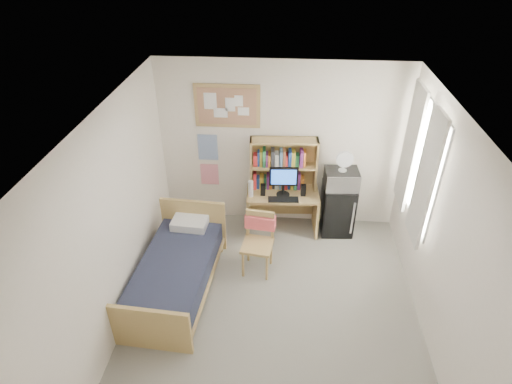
# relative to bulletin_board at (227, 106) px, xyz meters

# --- Properties ---
(floor) EXTENTS (3.60, 4.20, 0.02)m
(floor) POSITION_rel_bulletin_board_xyz_m (0.78, -2.08, -1.93)
(floor) COLOR gray
(floor) RESTS_ON ground
(ceiling) EXTENTS (3.60, 4.20, 0.02)m
(ceiling) POSITION_rel_bulletin_board_xyz_m (0.78, -2.08, 0.68)
(ceiling) COLOR white
(ceiling) RESTS_ON wall_back
(wall_back) EXTENTS (3.60, 0.04, 2.60)m
(wall_back) POSITION_rel_bulletin_board_xyz_m (0.78, 0.02, -0.62)
(wall_back) COLOR white
(wall_back) RESTS_ON floor
(wall_left) EXTENTS (0.04, 4.20, 2.60)m
(wall_left) POSITION_rel_bulletin_board_xyz_m (-1.02, -2.08, -0.62)
(wall_left) COLOR white
(wall_left) RESTS_ON floor
(wall_right) EXTENTS (0.04, 4.20, 2.60)m
(wall_right) POSITION_rel_bulletin_board_xyz_m (2.58, -2.08, -0.62)
(wall_right) COLOR white
(wall_right) RESTS_ON floor
(window_unit) EXTENTS (0.10, 1.40, 1.70)m
(window_unit) POSITION_rel_bulletin_board_xyz_m (2.53, -0.88, -0.32)
(window_unit) COLOR white
(window_unit) RESTS_ON wall_right
(curtain_left) EXTENTS (0.04, 0.55, 1.70)m
(curtain_left) POSITION_rel_bulletin_board_xyz_m (2.50, -1.28, -0.32)
(curtain_left) COLOR silver
(curtain_left) RESTS_ON wall_right
(curtain_right) EXTENTS (0.04, 0.55, 1.70)m
(curtain_right) POSITION_rel_bulletin_board_xyz_m (2.50, -0.48, -0.32)
(curtain_right) COLOR silver
(curtain_right) RESTS_ON wall_right
(bulletin_board) EXTENTS (0.94, 0.03, 0.64)m
(bulletin_board) POSITION_rel_bulletin_board_xyz_m (0.00, 0.00, 0.00)
(bulletin_board) COLOR tan
(bulletin_board) RESTS_ON wall_back
(poster_wave) EXTENTS (0.30, 0.01, 0.42)m
(poster_wave) POSITION_rel_bulletin_board_xyz_m (-0.32, 0.01, -0.67)
(poster_wave) COLOR #264F99
(poster_wave) RESTS_ON wall_back
(poster_japan) EXTENTS (0.28, 0.01, 0.36)m
(poster_japan) POSITION_rel_bulletin_board_xyz_m (-0.32, 0.01, -1.14)
(poster_japan) COLOR #DD274C
(poster_japan) RESTS_ON wall_back
(desk) EXTENTS (1.11, 0.60, 0.68)m
(desk) POSITION_rel_bulletin_board_xyz_m (0.84, -0.28, -1.58)
(desk) COLOR tan
(desk) RESTS_ON floor
(desk_chair) EXTENTS (0.50, 0.50, 0.89)m
(desk_chair) POSITION_rel_bulletin_board_xyz_m (0.53, -1.25, -1.48)
(desk_chair) COLOR tan
(desk_chair) RESTS_ON floor
(mini_fridge) EXTENTS (0.50, 0.50, 0.81)m
(mini_fridge) POSITION_rel_bulletin_board_xyz_m (1.69, -0.24, -1.52)
(mini_fridge) COLOR black
(mini_fridge) RESTS_ON floor
(bed) EXTENTS (1.02, 1.86, 0.50)m
(bed) POSITION_rel_bulletin_board_xyz_m (-0.50, -1.72, -1.67)
(bed) COLOR #1C2033
(bed) RESTS_ON floor
(hutch) EXTENTS (1.01, 0.31, 0.81)m
(hutch) POSITION_rel_bulletin_board_xyz_m (0.83, -0.13, -0.84)
(hutch) COLOR tan
(hutch) RESTS_ON desk
(monitor) EXTENTS (0.42, 0.06, 0.45)m
(monitor) POSITION_rel_bulletin_board_xyz_m (0.84, -0.34, -1.02)
(monitor) COLOR black
(monitor) RESTS_ON desk
(keyboard) EXTENTS (0.45, 0.17, 0.02)m
(keyboard) POSITION_rel_bulletin_board_xyz_m (0.85, -0.48, -1.23)
(keyboard) COLOR black
(keyboard) RESTS_ON desk
(speaker_left) EXTENTS (0.08, 0.08, 0.18)m
(speaker_left) POSITION_rel_bulletin_board_xyz_m (0.54, -0.36, -1.15)
(speaker_left) COLOR black
(speaker_left) RESTS_ON desk
(speaker_right) EXTENTS (0.08, 0.08, 0.18)m
(speaker_right) POSITION_rel_bulletin_board_xyz_m (1.14, -0.33, -1.15)
(speaker_right) COLOR black
(speaker_right) RESTS_ON desk
(water_bottle) EXTENTS (0.08, 0.08, 0.26)m
(water_bottle) POSITION_rel_bulletin_board_xyz_m (0.37, -0.41, -1.11)
(water_bottle) COLOR silver
(water_bottle) RESTS_ON desk
(hoodie) EXTENTS (0.43, 0.18, 0.20)m
(hoodie) POSITION_rel_bulletin_board_xyz_m (0.55, -1.05, -1.23)
(hoodie) COLOR #F45D5E
(hoodie) RESTS_ON desk_chair
(microwave) EXTENTS (0.50, 0.40, 0.28)m
(microwave) POSITION_rel_bulletin_board_xyz_m (1.69, -0.26, -0.97)
(microwave) COLOR #BBBBC0
(microwave) RESTS_ON mini_fridge
(desk_fan) EXTENTS (0.26, 0.26, 0.30)m
(desk_fan) POSITION_rel_bulletin_board_xyz_m (1.69, -0.26, -0.68)
(desk_fan) COLOR silver
(desk_fan) RESTS_ON microwave
(pillow) EXTENTS (0.51, 0.37, 0.12)m
(pillow) POSITION_rel_bulletin_board_xyz_m (-0.45, -0.97, -1.37)
(pillow) COLOR silver
(pillow) RESTS_ON bed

